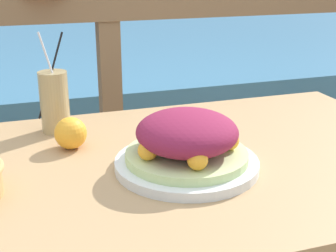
% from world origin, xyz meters
% --- Properties ---
extents(patio_table, '(1.26, 0.75, 0.70)m').
position_xyz_m(patio_table, '(0.00, 0.00, 0.61)').
color(patio_table, tan).
rests_on(patio_table, ground_plane).
extents(railing_fence, '(2.80, 0.08, 1.02)m').
position_xyz_m(railing_fence, '(0.00, 0.65, 0.77)').
color(railing_fence, brown).
rests_on(railing_fence, ground_plane).
extents(sea_backdrop, '(12.00, 4.00, 0.52)m').
position_xyz_m(sea_backdrop, '(0.00, 3.15, 0.26)').
color(sea_backdrop, teal).
rests_on(sea_backdrop, ground_plane).
extents(salad_plate, '(0.30, 0.30, 0.12)m').
position_xyz_m(salad_plate, '(0.02, -0.05, 0.76)').
color(salad_plate, silver).
rests_on(salad_plate, patio_table).
extents(drink_glass, '(0.08, 0.07, 0.25)m').
position_xyz_m(drink_glass, '(-0.22, 0.26, 0.78)').
color(drink_glass, tan).
rests_on(drink_glass, patio_table).
extents(orange_near_basket, '(0.07, 0.07, 0.07)m').
position_xyz_m(orange_near_basket, '(-0.19, 0.14, 0.74)').
color(orange_near_basket, '#F9A328').
rests_on(orange_near_basket, patio_table).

